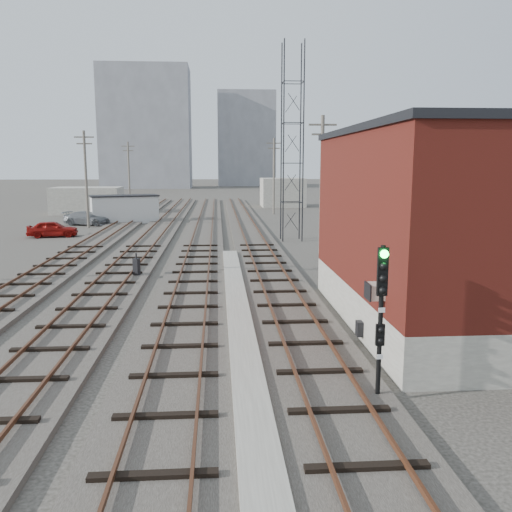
{
  "coord_description": "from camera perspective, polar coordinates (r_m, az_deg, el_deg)",
  "views": [
    {
      "loc": [
        -0.26,
        -7.05,
        5.88
      ],
      "look_at": [
        1.28,
        14.67,
        2.2
      ],
      "focal_mm": 38.0,
      "sensor_mm": 36.0,
      "label": 1
    }
  ],
  "objects": [
    {
      "name": "ground",
      "position": [
        67.31,
        -3.83,
        4.55
      ],
      "size": [
        320.0,
        320.0,
        0.0
      ],
      "primitive_type": "plane",
      "color": "#282621",
      "rests_on": "ground"
    },
    {
      "name": "track_right",
      "position": [
        46.5,
        -0.62,
        2.45
      ],
      "size": [
        3.2,
        90.0,
        0.39
      ],
      "color": "#332D28",
      "rests_on": "ground"
    },
    {
      "name": "track_mid_right",
      "position": [
        46.43,
        -5.56,
        2.4
      ],
      "size": [
        3.2,
        90.0,
        0.39
      ],
      "color": "#332D28",
      "rests_on": "ground"
    },
    {
      "name": "track_mid_left",
      "position": [
        46.71,
        -10.47,
        2.32
      ],
      "size": [
        3.2,
        90.0,
        0.39
      ],
      "color": "#332D28",
      "rests_on": "ground"
    },
    {
      "name": "track_left",
      "position": [
        47.32,
        -15.3,
        2.24
      ],
      "size": [
        3.2,
        90.0,
        0.39
      ],
      "color": "#332D28",
      "rests_on": "ground"
    },
    {
      "name": "platform_curb",
      "position": [
        21.84,
        -1.92,
        -5.68
      ],
      "size": [
        0.9,
        28.0,
        0.26
      ],
      "primitive_type": "cube",
      "color": "gray",
      "rests_on": "ground"
    },
    {
      "name": "brick_building",
      "position": [
        20.7,
        18.02,
        2.88
      ],
      "size": [
        6.54,
        12.2,
        7.22
      ],
      "color": "gray",
      "rests_on": "ground"
    },
    {
      "name": "lattice_tower",
      "position": [
        42.48,
        3.82,
        11.75
      ],
      "size": [
        1.6,
        1.6,
        15.0
      ],
      "color": "black",
      "rests_on": "ground"
    },
    {
      "name": "utility_pole_left_b",
      "position": [
        53.48,
        -17.46,
        7.99
      ],
      "size": [
        1.8,
        0.24,
        9.0
      ],
      "color": "#595147",
      "rests_on": "ground"
    },
    {
      "name": "utility_pole_left_c",
      "position": [
        78.03,
        -13.23,
        8.54
      ],
      "size": [
        1.8,
        0.24,
        9.0
      ],
      "color": "#595147",
      "rests_on": "ground"
    },
    {
      "name": "utility_pole_right_a",
      "position": [
        35.72,
        6.92,
        7.78
      ],
      "size": [
        1.8,
        0.24,
        9.0
      ],
      "color": "#595147",
      "rests_on": "ground"
    },
    {
      "name": "utility_pole_right_b",
      "position": [
        65.41,
        1.9,
        8.63
      ],
      "size": [
        1.8,
        0.24,
        9.0
      ],
      "color": "#595147",
      "rests_on": "ground"
    },
    {
      "name": "apartment_left",
      "position": [
        143.45,
        -11.45,
        13.04
      ],
      "size": [
        22.0,
        14.0,
        30.0
      ],
      "primitive_type": "cube",
      "color": "gray",
      "rests_on": "ground"
    },
    {
      "name": "apartment_right",
      "position": [
        157.43,
        -1.07,
        12.17
      ],
      "size": [
        16.0,
        12.0,
        26.0
      ],
      "primitive_type": "cube",
      "color": "gray",
      "rests_on": "ground"
    },
    {
      "name": "shed_left",
      "position": [
        69.01,
        -17.32,
        5.6
      ],
      "size": [
        8.0,
        5.0,
        3.2
      ],
      "primitive_type": "cube",
      "color": "gray",
      "rests_on": "ground"
    },
    {
      "name": "shed_right",
      "position": [
        77.71,
        2.81,
        6.71
      ],
      "size": [
        6.0,
        6.0,
        4.0
      ],
      "primitive_type": "cube",
      "color": "gray",
      "rests_on": "ground"
    },
    {
      "name": "signal_mast",
      "position": [
        13.65,
        13.03,
        -5.75
      ],
      "size": [
        0.4,
        0.41,
        3.97
      ],
      "color": "gray",
      "rests_on": "ground"
    },
    {
      "name": "switch_stand",
      "position": [
        28.9,
        -12.46,
        -1.17
      ],
      "size": [
        0.39,
        0.39,
        1.27
      ],
      "rotation": [
        0.0,
        0.0,
        -0.43
      ],
      "color": "black",
      "rests_on": "ground"
    },
    {
      "name": "site_trailer",
      "position": [
        57.08,
        -13.67,
        4.84
      ],
      "size": [
        7.31,
        4.76,
        2.84
      ],
      "rotation": [
        0.0,
        0.0,
        0.29
      ],
      "color": "silver",
      "rests_on": "ground"
    },
    {
      "name": "car_red",
      "position": [
        47.6,
        -20.63,
        2.7
      ],
      "size": [
        4.2,
        2.21,
        1.36
      ],
      "primitive_type": "imported",
      "rotation": [
        0.0,
        0.0,
        1.73
      ],
      "color": "maroon",
      "rests_on": "ground"
    },
    {
      "name": "car_silver",
      "position": [
        57.52,
        -17.38,
        3.9
      ],
      "size": [
        3.97,
        2.49,
        1.24
      ],
      "primitive_type": "imported",
      "rotation": [
        0.0,
        0.0,
        1.91
      ],
      "color": "#A8ABB0",
      "rests_on": "ground"
    },
    {
      "name": "car_grey",
      "position": [
        55.9,
        -17.38,
        3.8
      ],
      "size": [
        4.99,
        3.2,
        1.35
      ],
      "primitive_type": "imported",
      "rotation": [
        0.0,
        0.0,
        1.26
      ],
      "color": "slate",
      "rests_on": "ground"
    }
  ]
}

